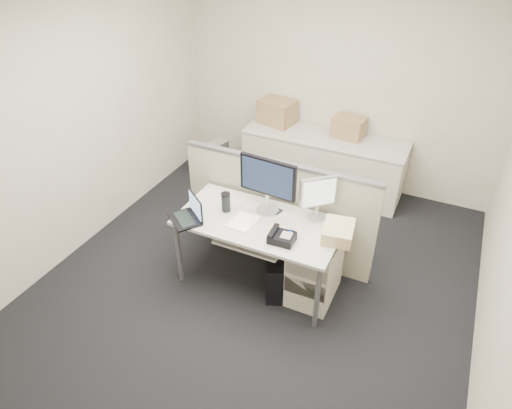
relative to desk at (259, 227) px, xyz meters
The scene contains 27 objects.
floor 0.67m from the desk, ahead, with size 4.00×4.50×0.01m, color black.
wall_back 2.35m from the desk, 90.00° to the left, with size 4.00×0.02×2.70m, color beige.
wall_front 2.35m from the desk, 90.00° to the right, with size 4.00×0.02×2.70m, color beige.
wall_left 2.11m from the desk, behind, with size 0.02×4.50×2.70m, color beige.
desk is the anchor object (origin of this frame).
keyboard_tray 0.19m from the desk, 90.00° to the right, with size 0.62×0.32×0.02m, color beige.
drawer_pedestal 0.65m from the desk, ahead, with size 0.40×0.55×0.65m, color beige.
cubicle_partition 0.46m from the desk, 90.00° to the left, with size 2.00×0.06×1.10m, color #ADA68E.
back_counter 1.95m from the desk, 90.00° to the left, with size 2.00×0.60×0.72m, color beige.
monitor_main 0.39m from the desk, 89.21° to the left, with size 0.55×0.21×0.55m, color black.
monitor_small 0.60m from the desk, 30.01° to the left, with size 0.35×0.17×0.43m, color #B7B7BC.
laptop 0.70m from the desk, 155.70° to the right, with size 0.31×0.24×0.24m, color black.
trackball 0.38m from the desk, 18.12° to the right, with size 0.12×0.12×0.05m, color black.
desk_phone 0.36m from the desk, 30.96° to the right, with size 0.22×0.18×0.07m, color black.
paper_stack 0.16m from the desk, 146.31° to the right, with size 0.21×0.27×0.01m, color white.
sticky_pad 0.20m from the desk, ahead, with size 0.08×0.08×0.01m, color yellow.
travel_mug 0.38m from the desk, behind, with size 0.08×0.08×0.18m, color black.
banana 0.33m from the desk, 28.18° to the right, with size 0.16×0.04×0.04m, color yellow.
cellphone 0.23m from the desk, 63.43° to the left, with size 0.05×0.09×0.01m, color black.
manila_folders 0.73m from the desk, ahead, with size 0.25×0.32×0.12m, color tan.
keyboard 0.15m from the desk, 109.65° to the right, with size 0.45×0.16×0.03m, color black.
pc_tower_desk 0.50m from the desk, 14.04° to the right, with size 0.18×0.44×0.41m, color black.
pc_tower_spare_dark 2.33m from the desk, 117.35° to the left, with size 0.17×0.44×0.41m, color black.
pc_tower_spare_silver 2.23m from the desk, 131.72° to the left, with size 0.19×0.48×0.45m, color #B7B7BC.
cardboard_box_left 2.18m from the desk, 108.85° to the left, with size 0.44×0.33×0.33m, color #9C7548.
cardboard_box_right 2.07m from the desk, 83.06° to the left, with size 0.37×0.29×0.27m, color #9C7548.
red_binder 2.11m from the desk, 105.16° to the left, with size 0.07×0.30×0.28m, color maroon.
Camera 1 is at (1.41, -3.05, 3.19)m, focal length 32.00 mm.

